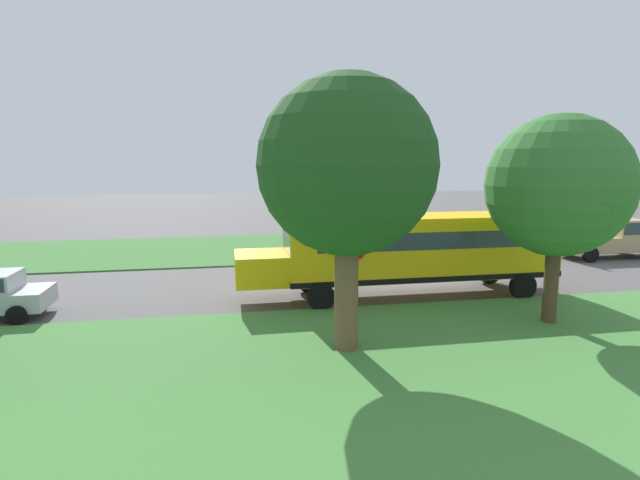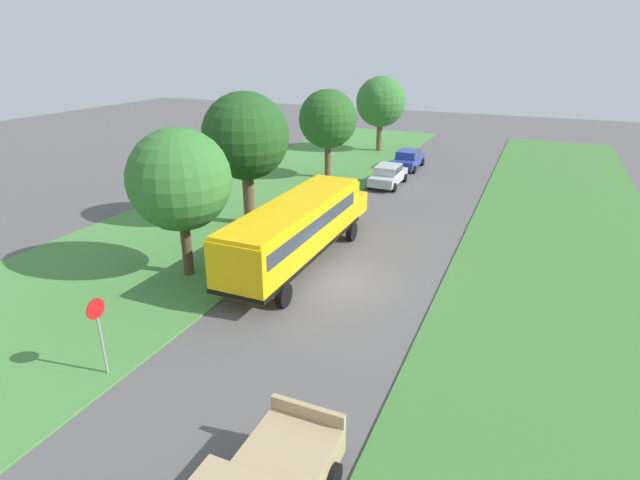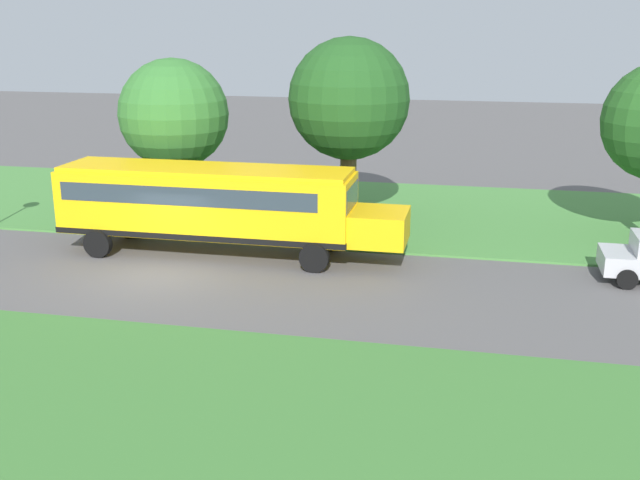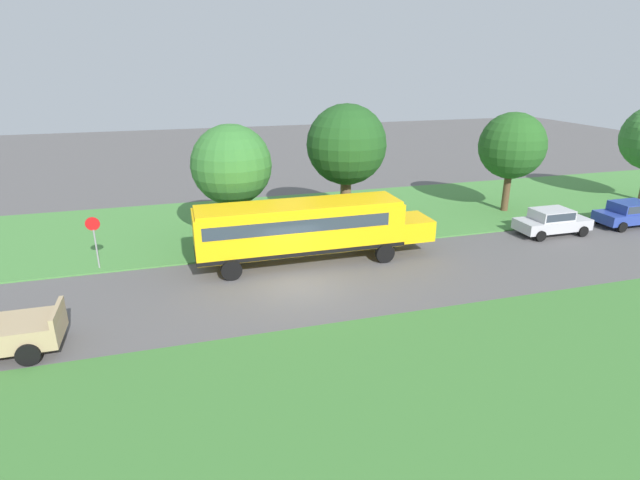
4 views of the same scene
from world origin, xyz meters
TOP-DOWN VIEW (x-y plane):
  - ground_plane at (0.00, 0.00)m, footprint 120.00×120.00m
  - grass_verge at (-10.00, 0.00)m, footprint 12.00×80.00m
  - school_bus at (-2.72, 1.05)m, footprint 2.84×12.42m
  - oak_tree_beside_bus at (-6.97, -2.10)m, footprint 4.49×4.44m
  - oak_tree_roadside_mid at (-7.84, 4.95)m, footprint 4.82×4.82m

SIDE VIEW (x-z plane):
  - ground_plane at x=0.00m, z-range 0.00..0.00m
  - grass_verge at x=-10.00m, z-range 0.00..0.08m
  - school_bus at x=-2.72m, z-range 0.34..3.50m
  - oak_tree_beside_bus at x=-6.97m, z-range 1.13..7.83m
  - oak_tree_roadside_mid at x=-7.84m, z-range 1.30..8.85m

